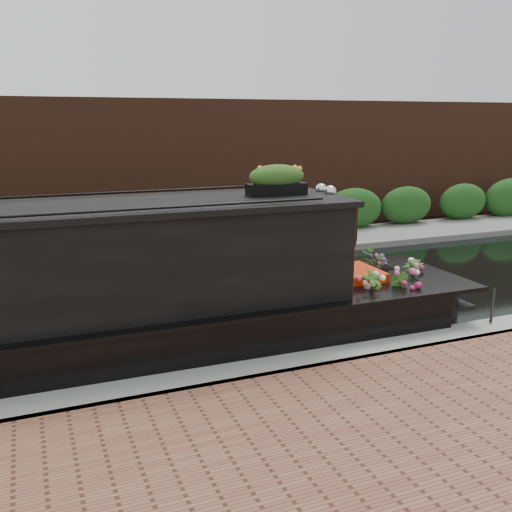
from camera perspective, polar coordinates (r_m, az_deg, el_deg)
name	(u,v)px	position (r m, az deg, el deg)	size (l,w,h in m)	color
ground	(180,310)	(10.61, -7.61, -5.40)	(80.00, 80.00, 0.00)	black
near_bank_coping	(244,386)	(7.70, -1.21, -12.89)	(40.00, 0.60, 0.50)	gray
far_bank_path	(137,259)	(14.56, -11.80, -0.33)	(40.00, 2.40, 0.34)	slate
far_hedge	(131,252)	(15.43, -12.42, 0.42)	(40.00, 1.10, 2.80)	#1B4517
far_brick_wall	(118,237)	(17.46, -13.61, 1.87)	(40.00, 1.00, 8.00)	#4B2719
narrowboat	(36,313)	(8.24, -21.12, -5.36)	(12.73, 2.43, 3.00)	black
rope_fender	(441,303)	(10.87, 18.04, -4.50)	(0.36, 0.36, 0.40)	brown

